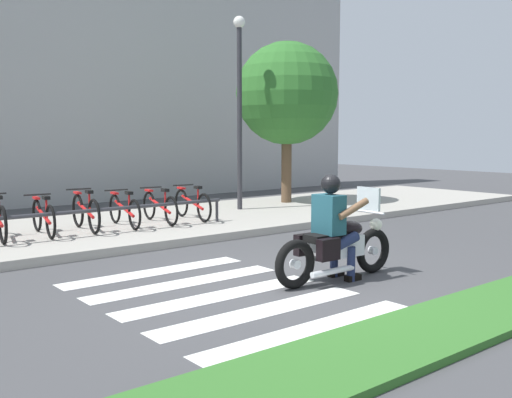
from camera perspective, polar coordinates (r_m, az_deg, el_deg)
ground_plane at (r=7.83m, az=2.70°, el=-8.14°), size 48.00×48.00×0.00m
grass_median at (r=6.30m, az=17.85°, el=-11.68°), size 24.00×1.10×0.08m
sidewalk at (r=12.09m, az=-13.81°, el=-2.83°), size 24.00×4.40×0.15m
crosswalk_stripe_0 at (r=6.04m, az=5.57°, el=-12.54°), size 2.80×0.40×0.01m
crosswalk_stripe_1 at (r=6.60m, az=0.61°, el=-10.85°), size 2.80×0.40×0.01m
crosswalk_stripe_2 at (r=7.21m, az=-3.50°, el=-9.38°), size 2.80×0.40×0.01m
crosswalk_stripe_3 at (r=7.86m, az=-6.92°, el=-8.11°), size 2.80×0.40×0.01m
crosswalk_stripe_4 at (r=8.53m, az=-9.80°, el=-7.01°), size 2.80×0.40×0.01m
motorcycle at (r=7.93m, az=7.91°, el=-4.61°), size 2.10×0.63×1.22m
rider at (r=7.82m, az=7.52°, el=-2.04°), size 0.63×0.55×1.44m
bicycle_2 at (r=11.16m, az=-20.01°, el=-1.64°), size 0.48×1.59×0.73m
bicycle_3 at (r=11.43m, az=-16.27°, el=-1.23°), size 0.48×1.63×0.78m
bicycle_4 at (r=11.76m, az=-12.72°, el=-1.05°), size 0.48×1.65×0.72m
bicycle_5 at (r=12.12m, az=-9.37°, el=-0.75°), size 0.48×1.69×0.72m
bicycle_6 at (r=12.53m, az=-6.23°, el=-0.47°), size 0.48×1.65×0.73m
bike_rack at (r=10.92m, az=-15.16°, el=-1.18°), size 5.34×0.07×0.49m
street_lamp at (r=14.15m, az=-1.62°, el=9.85°), size 0.28×0.28×4.73m
tree_near_rack at (r=15.67m, az=3.03°, el=10.18°), size 2.70×2.70×4.39m
building_backdrop at (r=17.42m, az=-22.40°, el=12.99°), size 24.00×1.20×8.26m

